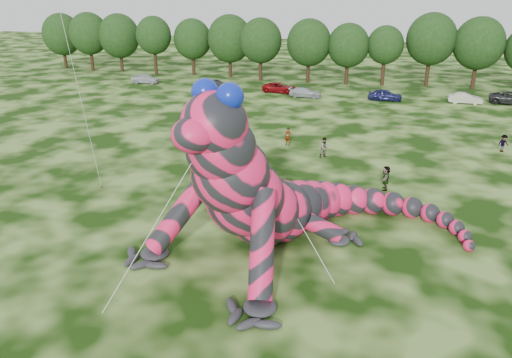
{
  "coord_description": "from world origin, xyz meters",
  "views": [
    {
      "loc": [
        2.66,
        -19.6,
        14.18
      ],
      "look_at": [
        -4.22,
        5.45,
        4.0
      ],
      "focal_mm": 35.0,
      "sensor_mm": 36.0,
      "label": 1
    }
  ],
  "objects_px": {
    "tree_7": "(309,51)",
    "car_6": "(512,98)",
    "car_2": "(280,88)",
    "spectator_5": "(386,178)",
    "tree_0": "(63,41)",
    "tree_4": "(193,47)",
    "tree_5": "(230,46)",
    "spectator_0": "(288,137)",
    "tree_9": "(384,56)",
    "car_1": "(216,85)",
    "tree_8": "(348,54)",
    "car_3": "(305,92)",
    "tree_1": "(90,42)",
    "tree_10": "(430,50)",
    "tree_2": "(120,43)",
    "flying_kite": "(58,4)",
    "car_5": "(465,98)",
    "car_4": "(385,95)",
    "tree_3": "(154,46)",
    "tree_11": "(477,53)",
    "spectator_1": "(325,148)",
    "spectator_2": "(503,143)",
    "car_0": "(145,79)",
    "spectator_4": "(227,107)",
    "tree_6": "(261,49)",
    "inflatable_gecko": "(279,157)"
  },
  "relations": [
    {
      "from": "flying_kite",
      "to": "tree_1",
      "type": "bearing_deg",
      "value": 121.96
    },
    {
      "from": "tree_0",
      "to": "tree_8",
      "type": "distance_m",
      "value": 50.39
    },
    {
      "from": "tree_8",
      "to": "car_3",
      "type": "xyz_separation_m",
      "value": [
        -4.34,
        -10.81,
        -3.85
      ]
    },
    {
      "from": "tree_1",
      "to": "tree_10",
      "type": "bearing_deg",
      "value": 0.54
    },
    {
      "from": "tree_9",
      "to": "spectator_1",
      "type": "distance_m",
      "value": 35.78
    },
    {
      "from": "tree_3",
      "to": "spectator_5",
      "type": "bearing_deg",
      "value": -46.99
    },
    {
      "from": "car_4",
      "to": "spectator_0",
      "type": "xyz_separation_m",
      "value": [
        -8.17,
        -22.33,
        0.11
      ]
    },
    {
      "from": "tree_6",
      "to": "spectator_1",
      "type": "xyz_separation_m",
      "value": [
        15.01,
        -34.77,
        -3.85
      ]
    },
    {
      "from": "tree_0",
      "to": "car_6",
      "type": "xyz_separation_m",
      "value": [
        71.85,
        -10.25,
        -4.01
      ]
    },
    {
      "from": "tree_3",
      "to": "tree_10",
      "type": "bearing_deg",
      "value": 2.01
    },
    {
      "from": "tree_3",
      "to": "spectator_5",
      "type": "relative_size",
      "value": 5.12
    },
    {
      "from": "tree_8",
      "to": "spectator_1",
      "type": "height_order",
      "value": "tree_8"
    },
    {
      "from": "tree_2",
      "to": "tree_4",
      "type": "distance_m",
      "value": 13.38
    },
    {
      "from": "car_2",
      "to": "spectator_5",
      "type": "relative_size",
      "value": 2.66
    },
    {
      "from": "car_3",
      "to": "spectator_0",
      "type": "relative_size",
      "value": 2.54
    },
    {
      "from": "tree_11",
      "to": "car_1",
      "type": "bearing_deg",
      "value": -164.28
    },
    {
      "from": "tree_0",
      "to": "tree_4",
      "type": "relative_size",
      "value": 1.05
    },
    {
      "from": "tree_5",
      "to": "spectator_0",
      "type": "distance_m",
      "value": 38.05
    },
    {
      "from": "spectator_0",
      "to": "car_4",
      "type": "bearing_deg",
      "value": 82.27
    },
    {
      "from": "tree_4",
      "to": "spectator_2",
      "type": "xyz_separation_m",
      "value": [
        42.42,
        -30.99,
        -3.72
      ]
    },
    {
      "from": "tree_1",
      "to": "tree_2",
      "type": "bearing_deg",
      "value": 7.58
    },
    {
      "from": "tree_7",
      "to": "car_6",
      "type": "bearing_deg",
      "value": -15.95
    },
    {
      "from": "tree_5",
      "to": "spectator_5",
      "type": "bearing_deg",
      "value": -58.7
    },
    {
      "from": "tree_3",
      "to": "spectator_4",
      "type": "xyz_separation_m",
      "value": [
        19.88,
        -22.26,
        -3.92
      ]
    },
    {
      "from": "tree_10",
      "to": "car_4",
      "type": "height_order",
      "value": "tree_10"
    },
    {
      "from": "flying_kite",
      "to": "car_5",
      "type": "xyz_separation_m",
      "value": [
        27.62,
        41.66,
        -12.43
      ]
    },
    {
      "from": "tree_2",
      "to": "spectator_4",
      "type": "height_order",
      "value": "tree_2"
    },
    {
      "from": "tree_5",
      "to": "tree_2",
      "type": "bearing_deg",
      "value": 179.06
    },
    {
      "from": "tree_9",
      "to": "car_1",
      "type": "height_order",
      "value": "tree_9"
    },
    {
      "from": "tree_8",
      "to": "tree_9",
      "type": "height_order",
      "value": "tree_8"
    },
    {
      "from": "tree_9",
      "to": "car_4",
      "type": "bearing_deg",
      "value": -85.94
    },
    {
      "from": "tree_0",
      "to": "tree_10",
      "type": "height_order",
      "value": "tree_10"
    },
    {
      "from": "car_1",
      "to": "tree_4",
      "type": "bearing_deg",
      "value": 34.31
    },
    {
      "from": "tree_2",
      "to": "car_5",
      "type": "height_order",
      "value": "tree_2"
    },
    {
      "from": "car_0",
      "to": "car_6",
      "type": "distance_m",
      "value": 51.12
    },
    {
      "from": "tree_2",
      "to": "spectator_2",
      "type": "xyz_separation_m",
      "value": [
        55.8,
        -31.04,
        -4.02
      ]
    },
    {
      "from": "tree_7",
      "to": "car_0",
      "type": "relative_size",
      "value": 2.2
    },
    {
      "from": "flying_kite",
      "to": "spectator_5",
      "type": "height_order",
      "value": "flying_kite"
    },
    {
      "from": "spectator_0",
      "to": "inflatable_gecko",
      "type": "bearing_deg",
      "value": -67.51
    },
    {
      "from": "tree_3",
      "to": "car_5",
      "type": "bearing_deg",
      "value": -11.15
    },
    {
      "from": "tree_2",
      "to": "spectator_5",
      "type": "relative_size",
      "value": 5.23
    },
    {
      "from": "tree_1",
      "to": "tree_11",
      "type": "height_order",
      "value": "tree_11"
    },
    {
      "from": "car_6",
      "to": "tree_11",
      "type": "bearing_deg",
      "value": 27.46
    },
    {
      "from": "tree_3",
      "to": "tree_6",
      "type": "relative_size",
      "value": 0.99
    },
    {
      "from": "tree_2",
      "to": "spectator_1",
      "type": "relative_size",
      "value": 5.37
    },
    {
      "from": "tree_11",
      "to": "spectator_2",
      "type": "height_order",
      "value": "tree_11"
    },
    {
      "from": "tree_9",
      "to": "car_4",
      "type": "height_order",
      "value": "tree_9"
    },
    {
      "from": "tree_3",
      "to": "spectator_0",
      "type": "bearing_deg",
      "value": -47.95
    },
    {
      "from": "spectator_1",
      "to": "car_6",
      "type": "bearing_deg",
      "value": 16.96
    },
    {
      "from": "inflatable_gecko",
      "to": "flying_kite",
      "type": "xyz_separation_m",
      "value": [
        -12.8,
        -0.39,
        8.05
      ]
    }
  ]
}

